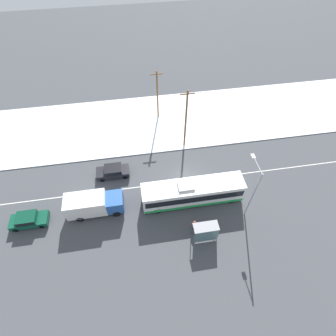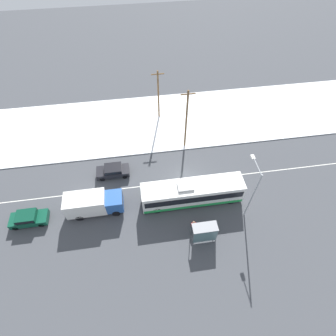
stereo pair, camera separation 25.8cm
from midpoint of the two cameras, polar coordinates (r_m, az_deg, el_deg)
ground_plane at (r=33.70m, az=3.93°, el=-2.80°), size 120.00×120.00×0.00m
snow_lot at (r=41.55m, az=0.65°, el=10.44°), size 80.00×12.89×0.12m
lane_marking_center at (r=33.70m, az=3.93°, el=-2.80°), size 60.00×0.12×0.00m
city_bus at (r=30.88m, az=5.15°, el=-5.29°), size 11.85×2.57×3.18m
box_truck at (r=31.12m, az=-16.19°, el=-7.53°), size 6.43×2.30×2.81m
sedan_car at (r=34.29m, az=-12.11°, el=-0.68°), size 4.15×1.80×1.50m
parked_car_near_truck at (r=33.70m, az=-28.34°, el=-9.84°), size 4.10×1.80×1.52m
pedestrian_at_stop at (r=29.46m, az=5.48°, el=-12.09°), size 0.58×0.26×1.62m
bus_shelter at (r=28.45m, az=8.01°, el=-13.64°), size 2.64×1.20×2.40m
streetlamp at (r=28.60m, az=17.82°, el=-3.83°), size 0.36×2.81×7.65m
utility_pole_roadside at (r=34.38m, az=3.68°, el=10.46°), size 1.80×0.24×9.23m
utility_pole_snowlot at (r=39.66m, az=-2.52°, el=15.67°), size 1.80×0.24×7.96m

